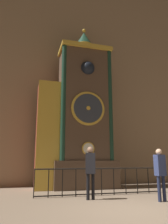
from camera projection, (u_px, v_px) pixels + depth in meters
ground_plane at (138, 211)px, 5.75m from camera, size 28.00×28.00×0.00m
cathedral_back_wall at (77, 60)px, 13.45m from camera, size 24.00×0.32×14.72m
clock_tower at (78, 116)px, 11.08m from camera, size 3.93×1.81×8.51m
railing_fence at (102, 180)px, 8.42m from camera, size 5.12×0.05×1.01m
visitor_near at (90, 167)px, 7.59m from camera, size 0.39×0.31×1.77m
visitor_far at (160, 169)px, 7.25m from camera, size 0.37×0.28×1.69m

